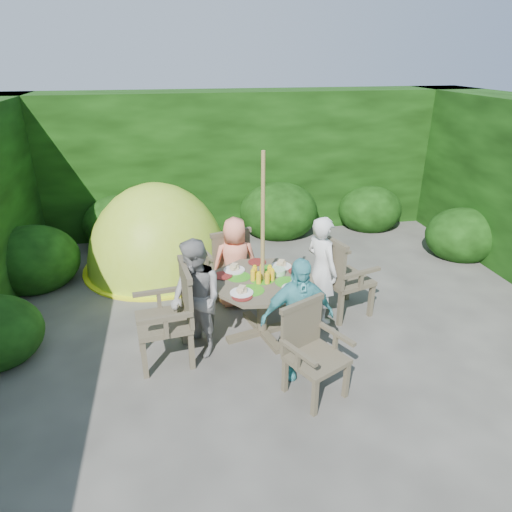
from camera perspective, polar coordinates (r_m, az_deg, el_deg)
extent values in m
plane|color=#403E39|center=(5.57, 4.70, -9.90)|extent=(60.00, 60.00, 0.00)
cube|color=black|center=(8.74, -1.97, 11.81)|extent=(9.00, 1.00, 2.50)
cylinder|color=#413A2B|center=(5.42, 0.79, -6.59)|extent=(0.12, 0.12, 0.69)
cube|color=#413A2B|center=(5.58, 0.77, -9.37)|extent=(0.91, 0.33, 0.06)
cube|color=#413A2B|center=(5.58, 0.77, -9.37)|extent=(0.33, 0.91, 0.06)
cylinder|color=#413A2B|center=(5.24, 0.82, -3.16)|extent=(1.54, 1.54, 0.04)
cylinder|color=#339D1B|center=(5.00, -0.56, -4.30)|extent=(0.28, 0.28, 0.00)
cylinder|color=#339D1B|center=(5.18, 3.93, -3.28)|extent=(0.28, 0.28, 0.00)
cylinder|color=#339D1B|center=(5.29, -2.23, -2.60)|extent=(0.28, 0.28, 0.00)
cylinder|color=#339D1B|center=(5.47, 2.07, -1.69)|extent=(0.28, 0.28, 0.00)
cylinder|color=#339D1B|center=(5.23, 0.82, -2.94)|extent=(0.28, 0.28, 0.00)
cylinder|color=white|center=(5.53, 3.15, -1.28)|extent=(0.25, 0.25, 0.01)
cylinder|color=white|center=(5.44, -2.74, -1.76)|extent=(0.25, 0.25, 0.01)
cylinder|color=white|center=(4.93, -1.81, -4.62)|extent=(0.25, 0.25, 0.01)
cylinder|color=white|center=(5.04, 4.67, -4.04)|extent=(0.25, 0.25, 0.01)
cylinder|color=red|center=(5.43, 5.24, -1.90)|extent=(0.22, 0.22, 0.01)
cylinder|color=red|center=(5.64, 0.14, -0.74)|extent=(0.22, 0.22, 0.01)
cylinder|color=red|center=(5.31, -4.15, -2.45)|extent=(0.22, 0.22, 0.01)
cylinder|color=red|center=(4.87, -1.75, -5.06)|extent=(0.22, 0.22, 0.01)
cylinder|color=red|center=(4.94, 4.61, -4.64)|extent=(0.22, 0.22, 0.01)
cylinder|color=#50B847|center=(5.35, 2.72, -1.93)|extent=(0.18, 0.18, 0.06)
cylinder|color=olive|center=(5.07, 0.84, 0.76)|extent=(0.05, 0.05, 2.20)
cube|color=#413A2B|center=(5.91, 11.13, -2.89)|extent=(0.69, 0.70, 0.05)
cube|color=#413A2B|center=(6.00, 14.19, -5.36)|extent=(0.07, 0.07, 0.46)
cube|color=#413A2B|center=(6.32, 11.36, -3.50)|extent=(0.07, 0.07, 0.46)
cube|color=#413A2B|center=(5.72, 10.49, -6.53)|extent=(0.07, 0.07, 0.46)
cube|color=#413A2B|center=(6.06, 7.75, -4.51)|extent=(0.07, 0.07, 0.46)
cube|color=#413A2B|center=(5.63, 9.25, -0.78)|extent=(0.21, 0.56, 0.55)
cube|color=#413A2B|center=(5.62, 13.08, -2.05)|extent=(0.54, 0.21, 0.04)
cube|color=#413A2B|center=(6.02, 9.65, 0.06)|extent=(0.54, 0.21, 0.04)
cube|color=#413A2B|center=(5.01, -11.52, -8.12)|extent=(0.62, 0.64, 0.06)
cube|color=#413A2B|center=(5.34, -14.27, -9.34)|extent=(0.06, 0.06, 0.47)
cube|color=#413A2B|center=(4.93, -13.78, -12.37)|extent=(0.06, 0.06, 0.47)
cube|color=#413A2B|center=(5.37, -9.03, -8.63)|extent=(0.06, 0.06, 0.47)
cube|color=#413A2B|center=(4.97, -8.07, -11.56)|extent=(0.06, 0.06, 0.47)
cube|color=#413A2B|center=(4.89, -8.70, -4.70)|extent=(0.12, 0.58, 0.56)
cube|color=#413A2B|center=(5.15, -12.13, -4.37)|extent=(0.56, 0.12, 0.04)
cube|color=#413A2B|center=(4.65, -11.29, -7.63)|extent=(0.56, 0.12, 0.04)
cube|color=#413A2B|center=(6.33, -3.93, -0.93)|extent=(0.65, 0.63, 0.05)
cube|color=#413A2B|center=(6.69, -2.85, -1.58)|extent=(0.06, 0.06, 0.43)
cube|color=#413A2B|center=(6.54, -6.44, -2.32)|extent=(0.06, 0.06, 0.43)
cube|color=#413A2B|center=(6.32, -1.22, -3.15)|extent=(0.06, 0.06, 0.43)
cube|color=#413A2B|center=(6.17, -4.98, -3.99)|extent=(0.06, 0.06, 0.43)
cube|color=#413A2B|center=(6.01, -3.10, 0.56)|extent=(0.52, 0.18, 0.51)
cube|color=#413A2B|center=(6.34, -1.78, 1.18)|extent=(0.19, 0.50, 0.04)
cube|color=#413A2B|center=(6.16, -6.25, 0.33)|extent=(0.19, 0.50, 0.04)
cube|color=#413A2B|center=(4.53, 7.58, -12.69)|extent=(0.66, 0.65, 0.05)
cube|color=#413A2B|center=(4.43, 7.36, -17.18)|extent=(0.06, 0.06, 0.40)
cube|color=#413A2B|center=(4.67, 11.22, -14.93)|extent=(0.06, 0.06, 0.40)
cube|color=#413A2B|center=(4.66, 3.64, -14.55)|extent=(0.06, 0.06, 0.40)
cube|color=#413A2B|center=(4.89, 7.49, -12.59)|extent=(0.06, 0.06, 0.40)
cube|color=#413A2B|center=(4.52, 5.70, -8.71)|extent=(0.46, 0.26, 0.48)
cube|color=#413A2B|center=(4.27, 5.27, -11.90)|extent=(0.26, 0.45, 0.04)
cube|color=#413A2B|center=(4.57, 9.98, -9.55)|extent=(0.26, 0.45, 0.04)
imported|color=silver|center=(5.61, 8.16, -1.74)|extent=(0.49, 0.59, 1.37)
imported|color=gray|center=(5.00, -7.48, -5.34)|extent=(0.75, 0.81, 1.34)
imported|color=#FF8D69|center=(5.94, -2.61, -0.83)|extent=(0.60, 0.39, 1.22)
imported|color=#4DB0B5|center=(4.65, 5.21, -7.77)|extent=(0.79, 0.37, 1.32)
ellipsoid|color=#A8CD27|center=(7.43, -11.94, -1.20)|extent=(2.61, 2.61, 2.66)
ellipsoid|color=black|center=(6.77, -10.56, -3.69)|extent=(0.82, 0.55, 0.92)
cylinder|color=#F1FA1A|center=(7.42, -11.95, -1.09)|extent=(2.33, 2.33, 0.03)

